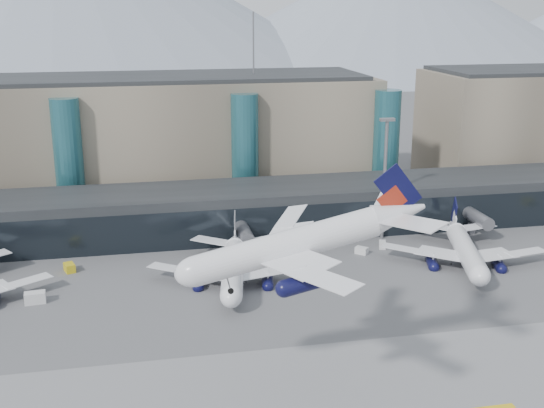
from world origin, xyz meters
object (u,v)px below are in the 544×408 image
at_px(veh_a, 35,298).
at_px(veh_d, 382,245).
at_px(veh_g, 362,251).
at_px(veh_b, 69,268).
at_px(lightmast_mid, 385,172).
at_px(jet_parked_right, 464,241).
at_px(hero_jet, 311,234).
at_px(jet_parked_mid, 234,258).

distance_m(veh_a, veh_d, 67.27).
bearing_deg(veh_a, veh_g, 4.74).
distance_m(veh_d, veh_g, 5.84).
distance_m(veh_b, veh_g, 56.12).
relative_size(lightmast_mid, veh_d, 10.69).
height_order(lightmast_mid, jet_parked_right, lightmast_mid).
bearing_deg(veh_d, lightmast_mid, -0.59).
relative_size(hero_jet, veh_b, 11.66).
bearing_deg(hero_jet, jet_parked_mid, 97.12).
distance_m(veh_b, veh_d, 61.38).
height_order(jet_parked_right, veh_d, jet_parked_right).
bearing_deg(hero_jet, veh_g, 67.10).
distance_m(jet_parked_right, veh_b, 74.63).
distance_m(lightmast_mid, veh_b, 65.12).
bearing_deg(hero_jet, veh_d, 63.52).
xyz_separation_m(hero_jet, veh_a, (-37.06, 37.51, -21.21)).
relative_size(jet_parked_right, veh_g, 13.89).
bearing_deg(jet_parked_mid, jet_parked_right, -80.14).
xyz_separation_m(lightmast_mid, veh_g, (-7.26, -8.20, -13.72)).
distance_m(jet_parked_mid, veh_a, 34.20).
bearing_deg(jet_parked_right, veh_g, 83.44).
bearing_deg(lightmast_mid, veh_b, -174.18).
relative_size(hero_jet, jet_parked_mid, 0.97).
xyz_separation_m(jet_parked_mid, veh_g, (26.68, 7.49, -3.27)).
bearing_deg(jet_parked_mid, lightmast_mid, -55.32).
xyz_separation_m(jet_parked_right, veh_b, (-73.98, 9.25, -3.26)).
relative_size(veh_d, veh_g, 1.00).
relative_size(lightmast_mid, hero_jet, 0.81).
bearing_deg(lightmast_mid, jet_parked_mid, -155.18).
height_order(jet_parked_mid, veh_g, jet_parked_mid).
relative_size(jet_parked_right, veh_a, 9.91).
xyz_separation_m(jet_parked_mid, veh_d, (31.97, 9.99, -3.29)).
bearing_deg(veh_b, hero_jet, -165.84).
xyz_separation_m(lightmast_mid, veh_a, (-67.78, -19.72, -13.47)).
height_order(lightmast_mid, veh_d, lightmast_mid).
distance_m(hero_jet, jet_parked_right, 61.33).
relative_size(veh_b, veh_d, 1.13).
relative_size(hero_jet, jet_parked_right, 0.94).
bearing_deg(hero_jet, veh_b, 125.40).
bearing_deg(lightmast_mid, veh_d, -109.11).
bearing_deg(jet_parked_mid, veh_d, -62.79).
bearing_deg(veh_g, lightmast_mid, 92.64).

